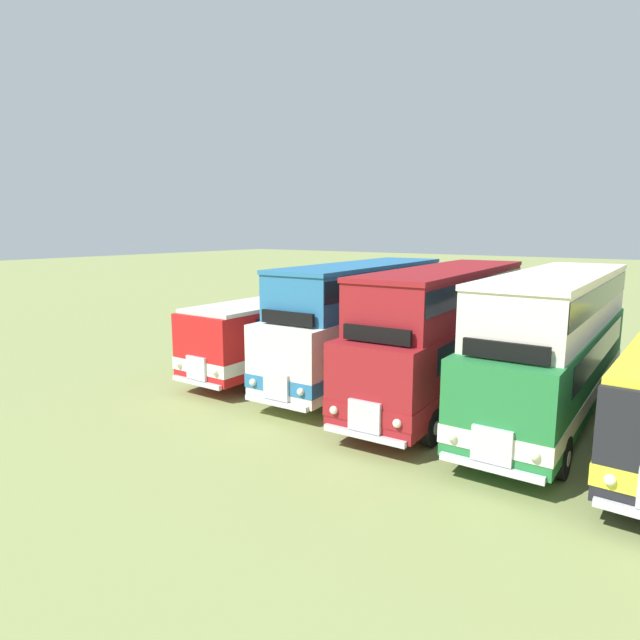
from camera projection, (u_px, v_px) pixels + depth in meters
The scene contains 5 objects.
ground_plane at pixel (491, 409), 17.37m from camera, with size 200.00×200.00×0.00m, color #8C9956.
bus_first_in_row at pixel (291, 327), 22.27m from camera, with size 2.66×10.42×2.99m.
bus_second_in_row at pixel (360, 318), 20.09m from camera, with size 2.98×10.29×4.49m.
bus_third_in_row at pixel (444, 328), 17.97m from camera, with size 3.10×11.24×4.49m.
bus_fourth_in_row at pixel (555, 339), 16.17m from camera, with size 2.73×11.53×4.49m.
Camera 1 is at (5.18, -16.75, 5.77)m, focal length 30.13 mm.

